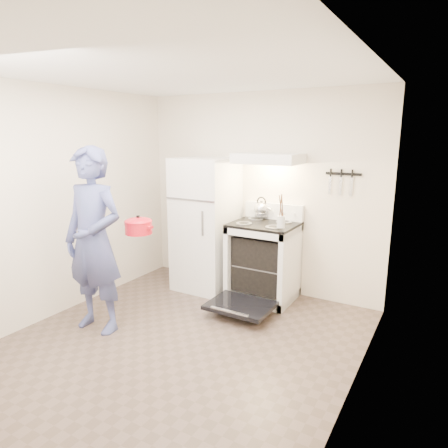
{
  "coord_description": "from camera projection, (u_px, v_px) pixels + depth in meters",
  "views": [
    {
      "loc": [
        2.14,
        -2.78,
        1.98
      ],
      "look_at": [
        -0.05,
        1.0,
        1.0
      ],
      "focal_mm": 32.0,
      "sensor_mm": 36.0,
      "label": 1
    }
  ],
  "objects": [
    {
      "name": "floor",
      "position": [
        176.0,
        346.0,
        3.83
      ],
      "size": [
        3.6,
        3.6,
        0.0
      ],
      "primitive_type": "plane",
      "color": "brown",
      "rests_on": "ground"
    },
    {
      "name": "back_wall",
      "position": [
        259.0,
        193.0,
        5.08
      ],
      "size": [
        3.2,
        0.02,
        2.5
      ],
      "primitive_type": "cube",
      "color": "beige",
      "rests_on": "ground"
    },
    {
      "name": "refrigerator",
      "position": [
        206.0,
        224.0,
        5.15
      ],
      "size": [
        0.7,
        0.7,
        1.7
      ],
      "primitive_type": "cube",
      "color": "white",
      "rests_on": "floor"
    },
    {
      "name": "stove_body",
      "position": [
        263.0,
        262.0,
        4.86
      ],
      "size": [
        0.76,
        0.65,
        0.92
      ],
      "primitive_type": "cube",
      "color": "white",
      "rests_on": "floor"
    },
    {
      "name": "cooktop",
      "position": [
        264.0,
        224.0,
        4.76
      ],
      "size": [
        0.76,
        0.65,
        0.03
      ],
      "primitive_type": "cube",
      "color": "black",
      "rests_on": "stove_body"
    },
    {
      "name": "backsplash",
      "position": [
        274.0,
        211.0,
        4.98
      ],
      "size": [
        0.76,
        0.07,
        0.2
      ],
      "primitive_type": "cube",
      "color": "white",
      "rests_on": "cooktop"
    },
    {
      "name": "oven_door",
      "position": [
        240.0,
        305.0,
        4.43
      ],
      "size": [
        0.7,
        0.54,
        0.04
      ],
      "primitive_type": "cube",
      "color": "black",
      "rests_on": "floor"
    },
    {
      "name": "oven_rack",
      "position": [
        263.0,
        264.0,
        4.87
      ],
      "size": [
        0.6,
        0.52,
        0.01
      ],
      "primitive_type": "cube",
      "color": "slate",
      "rests_on": "stove_body"
    },
    {
      "name": "range_hood",
      "position": [
        268.0,
        158.0,
        4.65
      ],
      "size": [
        0.76,
        0.5,
        0.12
      ],
      "primitive_type": "cube",
      "color": "white",
      "rests_on": "back_wall"
    },
    {
      "name": "knife_strip",
      "position": [
        343.0,
        174.0,
        4.49
      ],
      "size": [
        0.4,
        0.02,
        0.03
      ],
      "primitive_type": "cube",
      "color": "black",
      "rests_on": "back_wall"
    },
    {
      "name": "pizza_stone",
      "position": [
        263.0,
        263.0,
        4.86
      ],
      "size": [
        0.37,
        0.37,
        0.02
      ],
      "primitive_type": "cylinder",
      "color": "#936F54",
      "rests_on": "oven_rack"
    },
    {
      "name": "tea_kettle",
      "position": [
        261.0,
        208.0,
        4.98
      ],
      "size": [
        0.23,
        0.19,
        0.27
      ],
      "primitive_type": null,
      "color": "silver",
      "rests_on": "cooktop"
    },
    {
      "name": "utensil_jar",
      "position": [
        281.0,
        222.0,
        4.38
      ],
      "size": [
        0.11,
        0.11,
        0.13
      ],
      "primitive_type": "cylinder",
      "rotation": [
        0.0,
        0.0,
        -0.26
      ],
      "color": "silver",
      "rests_on": "cooktop"
    },
    {
      "name": "person",
      "position": [
        94.0,
        241.0,
        3.99
      ],
      "size": [
        0.72,
        0.5,
        1.88
      ],
      "primitive_type": "imported",
      "rotation": [
        0.0,
        0.0,
        0.07
      ],
      "color": "navy",
      "rests_on": "floor"
    },
    {
      "name": "dutch_oven",
      "position": [
        139.0,
        227.0,
        4.19
      ],
      "size": [
        0.36,
        0.29,
        0.23
      ],
      "primitive_type": null,
      "color": "red",
      "rests_on": "person"
    }
  ]
}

